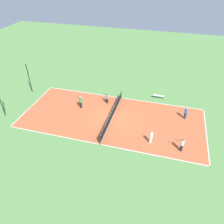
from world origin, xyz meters
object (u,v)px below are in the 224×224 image
(tennis_net, at_px, (112,114))
(tennis_ball_far_baseline, at_px, (100,108))
(player_near_white, at_px, (151,137))
(player_far_green, at_px, (80,101))
(player_far_white, at_px, (182,144))
(fence_post_back_left, at_px, (0,101))
(bench, at_px, (159,96))
(tennis_ball_right_alley, at_px, (63,122))
(fence_post_back_right, at_px, (29,78))
(player_baseline_gray, at_px, (107,98))
(player_near_blue, at_px, (186,112))

(tennis_net, bearing_deg, tennis_ball_far_baseline, 50.81)
(player_near_white, height_order, player_far_green, player_far_green)
(player_far_white, height_order, fence_post_back_left, fence_post_back_left)
(bench, distance_m, tennis_ball_right_alley, 13.54)
(player_far_green, height_order, fence_post_back_left, fence_post_back_left)
(bench, xyz_separation_m, tennis_ball_far_baseline, (-4.46, 7.07, -0.33))
(player_far_white, relative_size, fence_post_back_right, 0.37)
(tennis_net, bearing_deg, bench, -39.23)
(player_baseline_gray, xyz_separation_m, player_far_white, (-6.49, -9.80, 0.06))
(player_far_green, xyz_separation_m, tennis_ball_far_baseline, (0.60, -2.47, -0.94))
(player_far_green, bearing_deg, bench, -116.63)
(fence_post_back_right, bearing_deg, player_near_white, -108.75)
(player_baseline_gray, height_order, player_far_green, player_far_green)
(player_baseline_gray, height_order, fence_post_back_left, fence_post_back_left)
(bench, relative_size, player_near_blue, 0.95)
(player_far_green, xyz_separation_m, fence_post_back_right, (1.96, 8.49, 1.15))
(tennis_net, distance_m, player_near_blue, 8.89)
(player_baseline_gray, xyz_separation_m, tennis_ball_right_alley, (-5.43, 3.94, -0.80))
(tennis_ball_right_alley, bearing_deg, fence_post_back_right, 54.25)
(player_far_green, distance_m, tennis_ball_right_alley, 3.71)
(player_near_white, height_order, player_baseline_gray, player_near_white)
(bench, distance_m, player_far_green, 10.82)
(fence_post_back_left, bearing_deg, player_far_green, -64.16)
(tennis_ball_far_baseline, relative_size, fence_post_back_right, 0.02)
(player_far_white, xyz_separation_m, tennis_ball_right_alley, (1.06, 13.74, -0.86))
(tennis_net, relative_size, fence_post_back_left, 2.22)
(player_far_green, height_order, fence_post_back_right, fence_post_back_right)
(player_baseline_gray, height_order, tennis_ball_far_baseline, player_baseline_gray)
(tennis_net, height_order, fence_post_back_right, fence_post_back_right)
(tennis_ball_far_baseline, bearing_deg, player_near_blue, -86.78)
(player_near_blue, xyz_separation_m, player_near_white, (-5.39, 3.48, -0.08))
(bench, height_order, player_baseline_gray, player_baseline_gray)
(fence_post_back_right, bearing_deg, tennis_net, -103.13)
(tennis_ball_right_alley, height_order, fence_post_back_left, fence_post_back_left)
(bench, relative_size, player_baseline_gray, 1.03)
(tennis_ball_far_baseline, bearing_deg, fence_post_back_left, 113.25)
(fence_post_back_left, bearing_deg, bench, -63.03)
(player_baseline_gray, bearing_deg, player_near_blue, -151.33)
(player_near_white, bearing_deg, player_far_white, 173.43)
(player_baseline_gray, distance_m, fence_post_back_left, 13.04)
(player_baseline_gray, xyz_separation_m, tennis_ball_far_baseline, (-1.38, 0.49, -0.80))
(player_baseline_gray, relative_size, fence_post_back_left, 0.34)
(bench, height_order, fence_post_back_left, fence_post_back_left)
(tennis_ball_right_alley, distance_m, fence_post_back_right, 9.49)
(player_near_blue, height_order, fence_post_back_left, fence_post_back_left)
(tennis_ball_right_alley, height_order, fence_post_back_right, fence_post_back_right)
(tennis_net, relative_size, tennis_ball_right_alley, 140.32)
(player_near_white, bearing_deg, player_far_green, -24.31)
(player_far_white, xyz_separation_m, fence_post_back_right, (6.47, 21.25, 1.23))
(bench, xyz_separation_m, tennis_ball_right_alley, (-8.51, 10.52, -0.33))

